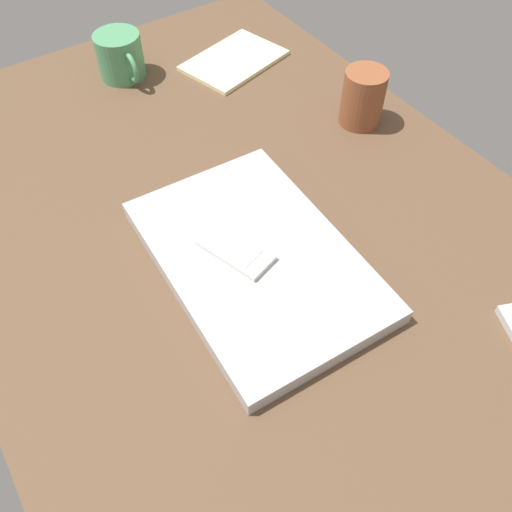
# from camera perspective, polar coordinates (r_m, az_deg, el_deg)

# --- Properties ---
(desk_surface) EXTENTS (1.20, 0.80, 0.03)m
(desk_surface) POSITION_cam_1_polar(r_m,az_deg,el_deg) (0.80, -1.04, 2.83)
(desk_surface) COLOR brown
(desk_surface) RESTS_ON ground
(laptop_closed) EXTENTS (0.37, 0.25, 0.03)m
(laptop_closed) POSITION_cam_1_polar(r_m,az_deg,el_deg) (0.73, 0.00, -0.36)
(laptop_closed) COLOR #B7BABC
(laptop_closed) RESTS_ON desk_surface
(cell_phone_on_laptop) EXTENTS (0.11, 0.08, 0.01)m
(cell_phone_on_laptop) POSITION_cam_1_polar(r_m,az_deg,el_deg) (0.72, -2.20, 0.66)
(cell_phone_on_laptop) COLOR silver
(cell_phone_on_laptop) RESTS_ON laptop_closed
(pen_cup) EXTENTS (0.07, 0.07, 0.09)m
(pen_cup) POSITION_cam_1_polar(r_m,az_deg,el_deg) (0.95, 11.25, 16.11)
(pen_cup) COLOR brown
(pen_cup) RESTS_ON desk_surface
(coffee_mug) EXTENTS (0.12, 0.08, 0.08)m
(coffee_mug) POSITION_cam_1_polar(r_m,az_deg,el_deg) (1.09, -14.15, 19.81)
(coffee_mug) COLOR #4C9360
(coffee_mug) RESTS_ON desk_surface
(notepad) EXTENTS (0.17, 0.21, 0.01)m
(notepad) POSITION_cam_1_polar(r_m,az_deg,el_deg) (1.12, -2.34, 19.98)
(notepad) COLOR #F2EDB2
(notepad) RESTS_ON desk_surface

